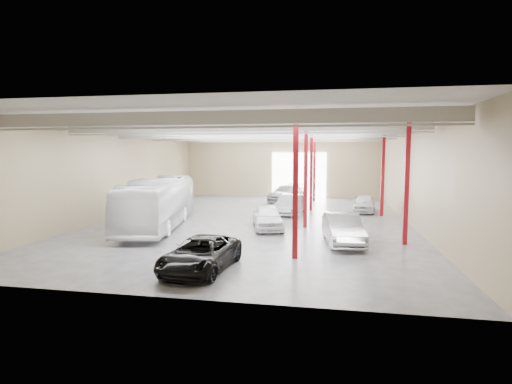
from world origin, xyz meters
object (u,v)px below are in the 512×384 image
(car_row_b, at_px, (290,205))
(car_row_c, at_px, (287,193))
(coach_bus, at_px, (159,203))
(car_right_near, at_px, (343,229))
(black_sedan, at_px, (201,254))
(car_right_far, at_px, (364,203))
(car_row_a, at_px, (268,217))

(car_row_b, bearing_deg, car_row_c, 106.45)
(coach_bus, xyz_separation_m, car_right_near, (12.12, -2.82, -0.83))
(car_row_b, distance_m, car_row_c, 8.51)
(black_sedan, distance_m, car_right_far, 20.36)
(black_sedan, distance_m, car_row_c, 24.70)
(coach_bus, xyz_separation_m, car_row_c, (7.04, 15.63, -0.82))
(car_row_a, xyz_separation_m, car_right_far, (6.91, 8.91, -0.05))
(car_row_a, xyz_separation_m, car_right_near, (4.75, -3.45, 0.05))
(car_row_c, xyz_separation_m, car_right_near, (5.08, -18.45, -0.01))
(coach_bus, relative_size, car_row_c, 2.05)
(car_row_a, height_order, car_row_b, car_row_b)
(coach_bus, distance_m, car_right_far, 17.20)
(black_sedan, xyz_separation_m, car_row_b, (2.28, 16.24, 0.08))
(coach_bus, relative_size, car_row_b, 2.49)
(black_sedan, relative_size, car_right_near, 1.01)
(car_row_c, distance_m, car_right_far, 9.46)
(car_row_b, bearing_deg, coach_bus, -130.44)
(coach_bus, bearing_deg, car_right_near, -23.47)
(coach_bus, relative_size, car_right_far, 2.77)
(coach_bus, height_order, black_sedan, coach_bus)
(black_sedan, bearing_deg, car_row_c, 92.13)
(black_sedan, relative_size, car_row_b, 1.06)
(black_sedan, bearing_deg, car_right_near, 49.94)
(car_row_c, bearing_deg, car_right_far, -22.95)
(car_row_b, height_order, car_row_c, car_row_c)
(black_sedan, xyz_separation_m, car_right_near, (6.16, 6.23, 0.13))
(coach_bus, bearing_deg, car_right_far, 23.38)
(black_sedan, bearing_deg, car_right_far, 70.52)
(car_right_far, bearing_deg, car_row_a, -121.33)
(car_right_near, bearing_deg, black_sedan, -142.43)
(black_sedan, xyz_separation_m, car_row_a, (1.40, 9.67, 0.08))
(coach_bus, xyz_separation_m, black_sedan, (5.96, -9.04, -0.95))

